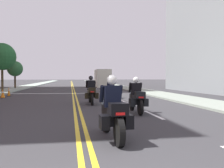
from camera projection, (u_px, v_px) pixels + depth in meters
ground_plane at (72, 85)px, 49.35m from camera, size 264.00×264.00×0.00m
sidewalk_left at (32, 85)px, 48.12m from camera, size 2.79×144.00×0.12m
sidewalk_right at (110, 85)px, 50.57m from camera, size 2.79×144.00×0.12m
centreline_yellow_inner at (72, 85)px, 49.33m from camera, size 0.12×132.00×0.01m
centreline_yellow_outer at (73, 85)px, 49.37m from camera, size 0.12×132.00×0.01m
lane_dashes_white at (98, 90)px, 31.11m from camera, size 0.14×56.40×0.01m
motorcycle_0 at (113, 114)px, 6.23m from camera, size 0.78×2.25×1.62m
motorcycle_1 at (137, 98)px, 10.88m from camera, size 0.77×2.23×1.58m
motorcycle_2 at (91, 92)px, 14.59m from camera, size 0.76×2.32×1.65m
motorcycle_3 at (111, 89)px, 18.80m from camera, size 0.77×2.20×1.59m
traffic_cone_0 at (3, 93)px, 19.02m from camera, size 0.38×0.38×0.67m
traffic_cone_2 at (9, 91)px, 20.75m from camera, size 0.30×0.30×0.79m
street_tree_0 at (15, 69)px, 33.86m from camera, size 2.07×2.07×3.76m
street_tree_1 at (2, 57)px, 26.50m from camera, size 2.88×2.88×5.18m
parked_truck at (102, 79)px, 40.82m from camera, size 2.20×6.50×2.80m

